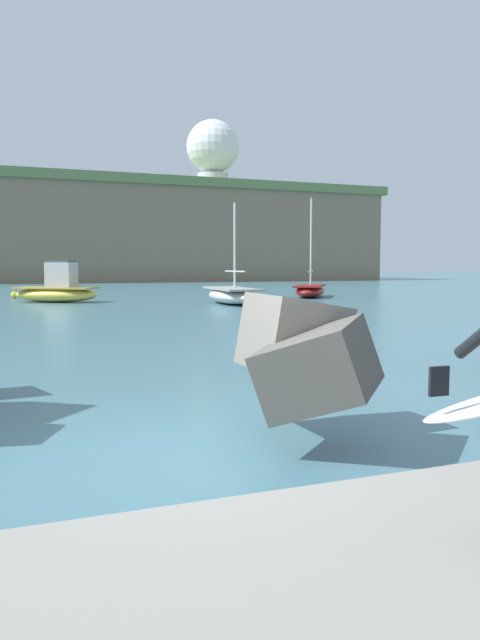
{
  "coord_description": "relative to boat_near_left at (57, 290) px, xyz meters",
  "views": [
    {
      "loc": [
        -2.25,
        -6.19,
        2.02
      ],
      "look_at": [
        0.4,
        0.5,
        1.4
      ],
      "focal_mm": 34.99,
      "sensor_mm": 36.0,
      "label": 1
    }
  ],
  "objects": [
    {
      "name": "ground_plane",
      "position": [
        -1.09,
        -30.36,
        -0.71
      ],
      "size": [
        400.0,
        400.0,
        0.0
      ],
      "primitive_type": "plane",
      "color": "#42707F"
    },
    {
      "name": "breakwater_jetty",
      "position": [
        -1.99,
        -28.99,
        0.38
      ],
      "size": [
        31.31,
        6.8,
        2.33
      ],
      "color": "slate",
      "rests_on": "ground"
    },
    {
      "name": "boat_near_left",
      "position": [
        0.0,
        0.0,
        0.0
      ],
      "size": [
        5.17,
        4.35,
        2.37
      ],
      "color": "#EAC64C",
      "rests_on": "ground"
    },
    {
      "name": "boat_near_right",
      "position": [
        8.68,
        -5.06,
        -0.23
      ],
      "size": [
        2.64,
        6.35,
        5.38
      ],
      "color": "beige",
      "rests_on": "ground"
    },
    {
      "name": "boat_mid_left",
      "position": [
        16.18,
        0.16,
        -0.26
      ],
      "size": [
        4.68,
        5.8,
        6.54
      ],
      "color": "maroon",
      "rests_on": "ground"
    },
    {
      "name": "mooring_buoy_inner",
      "position": [
        -2.14,
        5.35,
        -0.49
      ],
      "size": [
        0.44,
        0.44,
        0.44
      ],
      "color": "yellow",
      "rests_on": "ground"
    },
    {
      "name": "headland_bluff",
      "position": [
        6.8,
        58.55,
        6.11
      ],
      "size": [
        87.5,
        35.0,
        13.6
      ],
      "color": "#847056",
      "rests_on": "ground"
    },
    {
      "name": "radar_dome",
      "position": [
        28.02,
        53.82,
        18.82
      ],
      "size": [
        7.97,
        7.97,
        10.39
      ],
      "color": "silver",
      "rests_on": "headland_bluff"
    }
  ]
}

